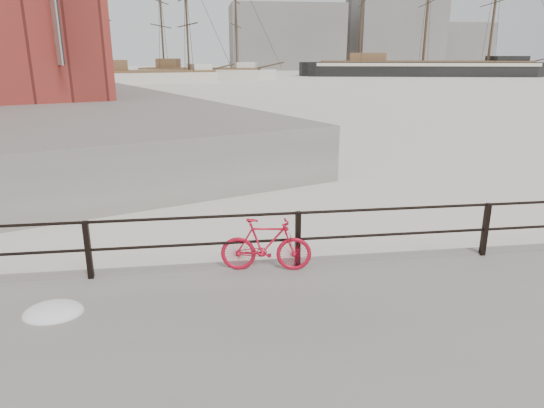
{
  "coord_description": "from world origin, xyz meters",
  "views": [
    {
      "loc": [
        -5.05,
        -7.87,
        3.89
      ],
      "look_at": [
        -3.72,
        1.5,
        1.0
      ],
      "focal_mm": 32.0,
      "sensor_mm": 36.0,
      "label": 1
    }
  ],
  "objects_px": {
    "schooner_mid": "(201,79)",
    "barque_black": "(422,76)",
    "bicycle": "(266,245)",
    "schooner_left": "(152,83)"
  },
  "relations": [
    {
      "from": "barque_black",
      "to": "schooner_mid",
      "type": "relative_size",
      "value": 1.97
    },
    {
      "from": "bicycle",
      "to": "barque_black",
      "type": "xyz_separation_m",
      "value": [
        43.17,
        88.1,
        -0.82
      ]
    },
    {
      "from": "bicycle",
      "to": "schooner_left",
      "type": "xyz_separation_m",
      "value": [
        -8.34,
        69.05,
        -0.82
      ]
    },
    {
      "from": "barque_black",
      "to": "schooner_left",
      "type": "relative_size",
      "value": 2.16
    },
    {
      "from": "schooner_mid",
      "to": "barque_black",
      "type": "bearing_deg",
      "value": 22.19
    },
    {
      "from": "schooner_mid",
      "to": "bicycle",
      "type": "bearing_deg",
      "value": -76.92
    },
    {
      "from": "bicycle",
      "to": "schooner_left",
      "type": "relative_size",
      "value": 0.06
    },
    {
      "from": "barque_black",
      "to": "schooner_mid",
      "type": "bearing_deg",
      "value": -157.28
    },
    {
      "from": "bicycle",
      "to": "barque_black",
      "type": "bearing_deg",
      "value": 72.89
    },
    {
      "from": "bicycle",
      "to": "schooner_left",
      "type": "distance_m",
      "value": 69.56
    }
  ]
}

